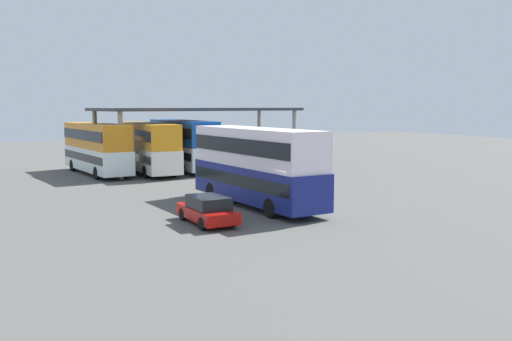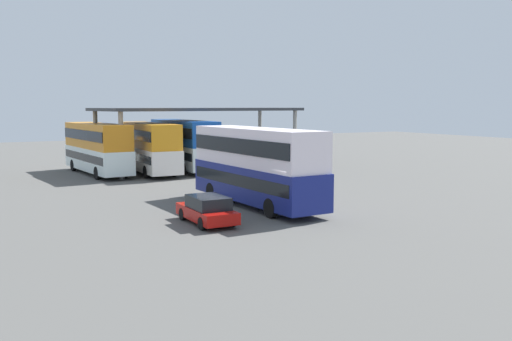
# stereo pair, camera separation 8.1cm
# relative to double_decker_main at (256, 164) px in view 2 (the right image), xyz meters

# --- Properties ---
(ground_plane) EXTENTS (140.00, 140.00, 0.00)m
(ground_plane) POSITION_rel_double_decker_main_xyz_m (0.21, -3.59, -2.39)
(ground_plane) COLOR #52514E
(double_decker_main) EXTENTS (3.05, 10.75, 4.36)m
(double_decker_main) POSITION_rel_double_decker_main_xyz_m (0.00, 0.00, 0.00)
(double_decker_main) COLOR navy
(double_decker_main) RESTS_ON ground_plane
(parked_hatchback) EXTENTS (1.72, 4.05, 1.35)m
(parked_hatchback) POSITION_rel_double_decker_main_xyz_m (-4.30, -3.13, -1.71)
(parked_hatchback) COLOR #AB0F0A
(parked_hatchback) RESTS_ON ground_plane
(double_decker_near_canopy) EXTENTS (3.33, 11.01, 4.16)m
(double_decker_near_canopy) POSITION_rel_double_decker_main_xyz_m (-4.57, 19.03, -0.10)
(double_decker_near_canopy) COLOR white
(double_decker_near_canopy) RESTS_ON ground_plane
(double_decker_mid_row) EXTENTS (2.74, 10.68, 4.17)m
(double_decker_mid_row) POSITION_rel_double_decker_main_xyz_m (-0.66, 17.83, -0.10)
(double_decker_mid_row) COLOR white
(double_decker_mid_row) RESTS_ON ground_plane
(double_decker_far_right) EXTENTS (2.67, 11.07, 4.33)m
(double_decker_far_right) POSITION_rel_double_decker_main_xyz_m (2.78, 18.66, -0.01)
(double_decker_far_right) COLOR silver
(double_decker_far_right) RESTS_ON ground_plane
(depot_canopy) EXTENTS (18.88, 9.01, 5.41)m
(depot_canopy) POSITION_rel_double_decker_main_xyz_m (4.43, 18.72, 2.69)
(depot_canopy) COLOR #33353A
(depot_canopy) RESTS_ON ground_plane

